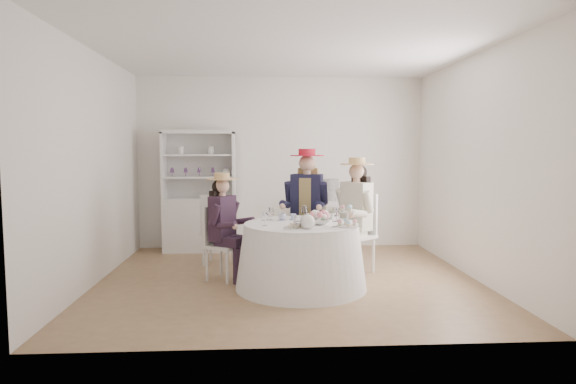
{
  "coord_description": "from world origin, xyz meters",
  "views": [
    {
      "loc": [
        -0.34,
        -5.66,
        1.55
      ],
      "look_at": [
        0.0,
        0.1,
        1.05
      ],
      "focal_mm": 30.0,
      "sensor_mm": 36.0,
      "label": 1
    }
  ],
  "objects": [
    {
      "name": "ground",
      "position": [
        0.0,
        0.0,
        0.0
      ],
      "size": [
        4.5,
        4.5,
        0.0
      ],
      "primitive_type": "plane",
      "color": "olive",
      "rests_on": "ground"
    },
    {
      "name": "guest_mid",
      "position": [
        0.27,
        0.62,
        0.89
      ],
      "size": [
        0.59,
        0.64,
        1.57
      ],
      "rotation": [
        0.0,
        0.0,
        -0.3
      ],
      "color": "silver",
      "rests_on": "ground"
    },
    {
      "name": "sandwich_plate",
      "position": [
        0.02,
        -0.68,
        0.75
      ],
      "size": [
        0.24,
        0.24,
        0.05
      ],
      "rotation": [
        0.0,
        0.0,
        -0.43
      ],
      "color": "white",
      "rests_on": "tea_table"
    },
    {
      "name": "tea_table",
      "position": [
        0.12,
        -0.33,
        0.36
      ],
      "size": [
        1.48,
        1.48,
        0.73
      ],
      "rotation": [
        0.0,
        0.0,
        0.16
      ],
      "color": "white",
      "rests_on": "ground"
    },
    {
      "name": "side_table",
      "position": [
        0.73,
        1.75,
        0.39
      ],
      "size": [
        0.57,
        0.57,
        0.78
      ],
      "primitive_type": "cube",
      "rotation": [
        0.0,
        0.0,
        -0.14
      ],
      "color": "silver",
      "rests_on": "ground"
    },
    {
      "name": "teacup_a",
      "position": [
        -0.08,
        -0.11,
        0.77
      ],
      "size": [
        0.12,
        0.12,
        0.07
      ],
      "primitive_type": "imported",
      "rotation": [
        0.0,
        0.0,
        0.37
      ],
      "color": "white",
      "rests_on": "tea_table"
    },
    {
      "name": "guest_left",
      "position": [
        -0.77,
        0.04,
        0.72
      ],
      "size": [
        0.55,
        0.51,
        1.29
      ],
      "rotation": [
        0.0,
        0.0,
        1.03
      ],
      "color": "silver",
      "rests_on": "ground"
    },
    {
      "name": "wall_left",
      "position": [
        -2.25,
        0.0,
        1.35
      ],
      "size": [
        0.0,
        4.5,
        4.5
      ],
      "primitive_type": "plane",
      "rotation": [
        1.57,
        0.0,
        1.57
      ],
      "color": "white",
      "rests_on": "ground"
    },
    {
      "name": "cupcake_stand",
      "position": [
        0.6,
        -0.61,
        0.82
      ],
      "size": [
        0.24,
        0.24,
        0.23
      ],
      "rotation": [
        0.0,
        0.0,
        0.19
      ],
      "color": "white",
      "rests_on": "tea_table"
    },
    {
      "name": "flower_arrangement",
      "position": [
        0.33,
        -0.34,
        0.82
      ],
      "size": [
        0.19,
        0.19,
        0.07
      ],
      "rotation": [
        0.0,
        0.0,
        0.12
      ],
      "color": "pink",
      "rests_on": "tea_table"
    },
    {
      "name": "spare_chair",
      "position": [
        -0.92,
        0.78,
        0.51
      ],
      "size": [
        0.47,
        0.47,
        0.96
      ],
      "rotation": [
        0.0,
        0.0,
        2.93
      ],
      "color": "silver",
      "rests_on": "ground"
    },
    {
      "name": "wall_right",
      "position": [
        2.25,
        0.0,
        1.35
      ],
      "size": [
        0.0,
        4.5,
        4.5
      ],
      "primitive_type": "plane",
      "rotation": [
        1.57,
        0.0,
        -1.57
      ],
      "color": "white",
      "rests_on": "ground"
    },
    {
      "name": "teacup_b",
      "position": [
        0.05,
        -0.08,
        0.77
      ],
      "size": [
        0.08,
        0.08,
        0.06
      ],
      "primitive_type": "imported",
      "rotation": [
        0.0,
        0.0,
        -0.13
      ],
      "color": "white",
      "rests_on": "tea_table"
    },
    {
      "name": "guest_right",
      "position": [
        0.86,
        0.29,
        0.82
      ],
      "size": [
        0.63,
        0.6,
        1.46
      ],
      "rotation": [
        0.0,
        0.0,
        -0.9
      ],
      "color": "silver",
      "rests_on": "ground"
    },
    {
      "name": "hutch",
      "position": [
        -1.26,
        1.76,
        0.66
      ],
      "size": [
        1.18,
        0.63,
        1.85
      ],
      "rotation": [
        0.0,
        0.0,
        -0.21
      ],
      "color": "silver",
      "rests_on": "ground"
    },
    {
      "name": "flower_bowl",
      "position": [
        0.32,
        -0.45,
        0.76
      ],
      "size": [
        0.23,
        0.23,
        0.05
      ],
      "primitive_type": "imported",
      "rotation": [
        0.0,
        0.0,
        0.08
      ],
      "color": "white",
      "rests_on": "tea_table"
    },
    {
      "name": "hatbox",
      "position": [
        0.73,
        1.75,
        0.94
      ],
      "size": [
        0.33,
        0.33,
        0.32
      ],
      "primitive_type": "cylinder",
      "rotation": [
        0.0,
        0.0,
        -0.02
      ],
      "color": "black",
      "rests_on": "side_table"
    },
    {
      "name": "wall_back",
      "position": [
        0.0,
        2.0,
        1.35
      ],
      "size": [
        4.5,
        0.0,
        4.5
      ],
      "primitive_type": "plane",
      "rotation": [
        1.57,
        0.0,
        0.0
      ],
      "color": "white",
      "rests_on": "ground"
    },
    {
      "name": "wall_front",
      "position": [
        0.0,
        -2.0,
        1.35
      ],
      "size": [
        4.5,
        0.0,
        4.5
      ],
      "primitive_type": "plane",
      "rotation": [
        -1.57,
        0.0,
        0.0
      ],
      "color": "white",
      "rests_on": "ground"
    },
    {
      "name": "table_teapot",
      "position": [
        0.16,
        -0.71,
        0.81
      ],
      "size": [
        0.23,
        0.16,
        0.17
      ],
      "rotation": [
        0.0,
        0.0,
        -0.35
      ],
      "color": "white",
      "rests_on": "tea_table"
    },
    {
      "name": "teacup_c",
      "position": [
        0.34,
        -0.12,
        0.77
      ],
      "size": [
        0.1,
        0.1,
        0.08
      ],
      "primitive_type": "imported",
      "rotation": [
        0.0,
        0.0,
        -0.05
      ],
      "color": "white",
      "rests_on": "tea_table"
    },
    {
      "name": "stemware_set",
      "position": [
        0.12,
        -0.33,
        0.81
      ],
      "size": [
        0.9,
        0.94,
        0.15
      ],
      "color": "white",
      "rests_on": "tea_table"
    },
    {
      "name": "ceiling",
      "position": [
        0.0,
        0.0,
        2.7
      ],
      "size": [
        4.5,
        4.5,
        0.0
      ],
      "primitive_type": "plane",
      "rotation": [
        3.14,
        0.0,
        0.0
      ],
      "color": "white",
      "rests_on": "wall_back"
    }
  ]
}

